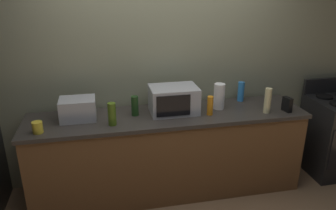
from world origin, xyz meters
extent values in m
cube|color=gray|center=(0.00, 0.81, 1.35)|extent=(6.40, 0.10, 2.70)
cube|color=brown|center=(0.00, 0.40, 0.43)|extent=(2.80, 0.60, 0.86)
cube|color=#38332D|center=(0.00, 0.40, 0.88)|extent=(2.84, 0.64, 0.04)
cube|color=black|center=(2.00, 0.40, 0.45)|extent=(0.60, 0.60, 0.90)
cube|color=black|center=(2.00, 0.68, 0.99)|extent=(0.60, 0.04, 0.18)
cylinder|color=black|center=(1.87, 0.52, 0.91)|extent=(0.18, 0.18, 0.02)
cube|color=#B7BABF|center=(0.07, 0.45, 1.04)|extent=(0.48, 0.34, 0.27)
cube|color=black|center=(0.03, 0.28, 1.04)|extent=(0.34, 0.01, 0.21)
cube|color=#B7BABF|center=(-0.88, 0.46, 1.01)|extent=(0.34, 0.26, 0.21)
cylinder|color=white|center=(0.56, 0.45, 1.04)|extent=(0.12, 0.12, 0.27)
cube|color=black|center=(1.22, 0.23, 0.98)|extent=(0.07, 0.12, 0.15)
cylinder|color=beige|center=(1.00, 0.24, 1.03)|extent=(0.07, 0.07, 0.26)
cylinder|color=orange|center=(0.41, 0.30, 1.00)|extent=(0.06, 0.06, 0.20)
cylinder|color=#4C6B19|center=(-0.56, 0.25, 1.01)|extent=(0.08, 0.08, 0.22)
cylinder|color=#1E3F19|center=(-0.33, 0.44, 1.00)|extent=(0.07, 0.07, 0.20)
cylinder|color=#338CE5|center=(0.88, 0.62, 1.01)|extent=(0.07, 0.07, 0.22)
cylinder|color=yellow|center=(-1.22, 0.21, 0.95)|extent=(0.09, 0.09, 0.11)
camera|label=1|loc=(-0.63, -2.64, 2.20)|focal=35.51mm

